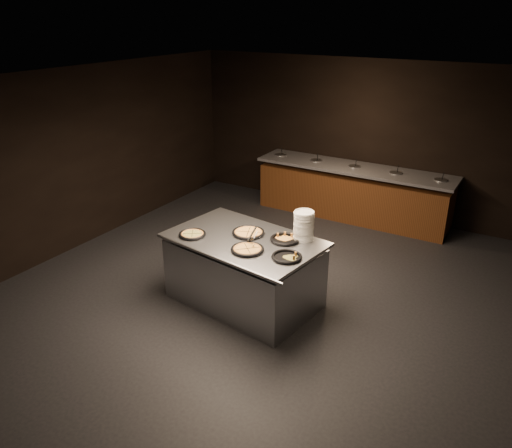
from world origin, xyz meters
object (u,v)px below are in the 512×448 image
at_px(plate_stack, 304,226).
at_px(pan_cheese_whole, 248,232).
at_px(serving_counter, 244,272).
at_px(pan_veggie_whole, 192,234).

height_order(plate_stack, pan_cheese_whole, plate_stack).
distance_m(serving_counter, pan_veggie_whole, 0.86).
bearing_deg(pan_veggie_whole, serving_counter, 23.34).
distance_m(pan_veggie_whole, pan_cheese_whole, 0.74).
distance_m(serving_counter, plate_stack, 1.03).
relative_size(serving_counter, pan_cheese_whole, 4.92).
bearing_deg(pan_veggie_whole, plate_stack, 26.31).
relative_size(pan_veggie_whole, pan_cheese_whole, 0.82).
xyz_separation_m(plate_stack, pan_cheese_whole, (-0.70, -0.22, -0.17)).
bearing_deg(pan_cheese_whole, pan_veggie_whole, -144.93).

